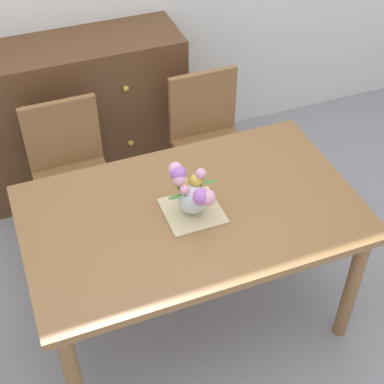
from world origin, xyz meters
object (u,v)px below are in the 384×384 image
object	(u,v)px
chair_left	(71,169)
dresser	(73,117)
chair_right	(209,136)
dining_table	(192,225)
flower_vase	(191,191)

from	to	relation	value
chair_left	dresser	distance (m)	0.54
chair_left	chair_right	xyz separation A→B (m)	(0.84, 0.00, 0.00)
dining_table	chair_left	distance (m)	0.93
dining_table	dresser	world-z (taller)	dresser
dining_table	chair_right	distance (m)	0.93
dining_table	chair_right	size ratio (longest dim) A/B	1.71
dining_table	flower_vase	bearing A→B (deg)	-126.08
dresser	chair_right	bearing A→B (deg)	-35.97
chair_right	dresser	distance (m)	0.89
dresser	dining_table	bearing A→B (deg)	-77.52
dresser	chair_left	bearing A→B (deg)	-103.84
chair_right	dresser	xyz separation A→B (m)	(-0.72, 0.52, -0.02)
chair_right	flower_vase	world-z (taller)	flower_vase
chair_left	chair_right	bearing A→B (deg)	-180.00
chair_left	flower_vase	xyz separation A→B (m)	(0.41, -0.82, 0.39)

